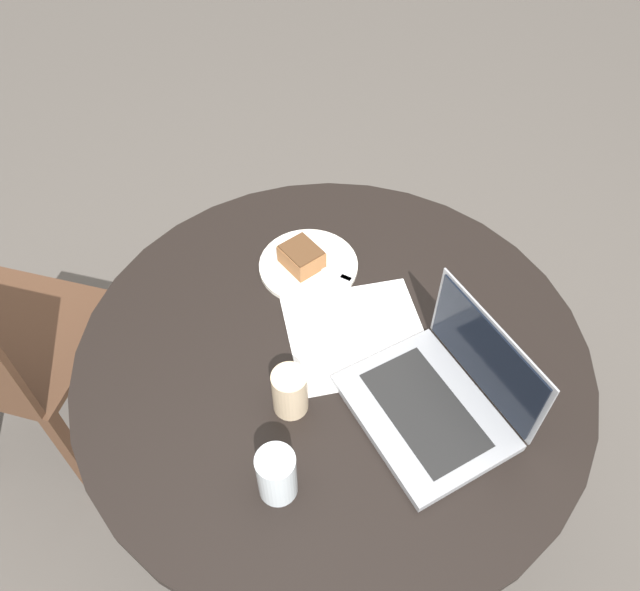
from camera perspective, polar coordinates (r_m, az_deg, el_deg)
ground_plane at (r=1.99m, az=0.83°, el=-17.11°), size 12.00×12.00×0.00m
dining_table at (r=1.46m, az=1.09°, el=-8.14°), size 1.11×1.11×0.73m
chair at (r=1.84m, az=-26.84°, el=-4.89°), size 0.59×0.59×0.91m
paper_document at (r=1.38m, az=3.36°, el=-3.57°), size 0.38×0.36×0.00m
plate at (r=1.50m, az=-1.06°, el=2.76°), size 0.24×0.24×0.01m
cake_slice at (r=1.47m, az=-1.70°, el=3.56°), size 0.08×0.10×0.05m
fork at (r=1.48m, az=0.57°, el=2.34°), size 0.09×0.16×0.00m
coffee_glass at (r=1.23m, az=-2.76°, el=-8.78°), size 0.07×0.07×0.11m
water_glass at (r=1.15m, az=-3.98°, el=-16.04°), size 0.07×0.07×0.12m
laptop at (r=1.27m, az=10.76°, el=-9.26°), size 0.28×0.34×0.21m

